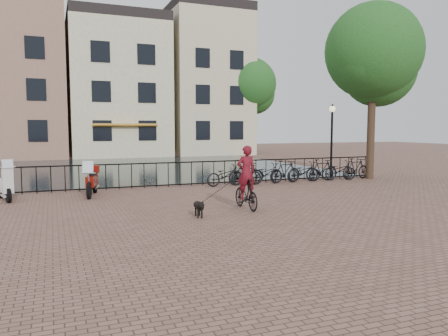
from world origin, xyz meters
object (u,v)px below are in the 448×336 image
object	(u,v)px
cyclist	(246,181)
motorcycle	(92,177)
dog	(199,208)
scooter	(4,179)
lamp_post	(332,129)

from	to	relation	value
cyclist	motorcycle	size ratio (longest dim) A/B	1.16
dog	motorcycle	xyz separation A→B (m)	(-2.39, 4.95, 0.43)
scooter	dog	bearing A→B (deg)	-60.01
motorcycle	scooter	xyz separation A→B (m)	(-2.84, 0.06, 0.06)
motorcycle	scooter	world-z (taller)	scooter
lamp_post	scooter	bearing A→B (deg)	-176.46
dog	motorcycle	world-z (taller)	motorcycle
cyclist	scooter	world-z (taller)	cyclist
cyclist	scooter	size ratio (longest dim) A/B	1.37
dog	scooter	size ratio (longest dim) A/B	0.46
cyclist	scooter	distance (m)	8.21
dog	motorcycle	bearing A→B (deg)	122.68
lamp_post	dog	world-z (taller)	lamp_post
dog	motorcycle	size ratio (longest dim) A/B	0.39
cyclist	dog	bearing A→B (deg)	18.51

